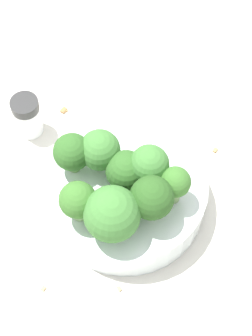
% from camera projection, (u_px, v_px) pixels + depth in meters
% --- Properties ---
extents(ground_plane, '(3.00, 3.00, 0.00)m').
position_uv_depth(ground_plane, '(126.00, 202.00, 0.67)').
color(ground_plane, silver).
extents(bowl, '(0.18, 0.18, 0.05)m').
position_uv_depth(bowl, '(126.00, 193.00, 0.64)').
color(bowl, silver).
rests_on(bowl, ground_plane).
extents(broccoli_floret_0, '(0.04, 0.04, 0.06)m').
position_uv_depth(broccoli_floret_0, '(78.00, 201.00, 0.57)').
color(broccoli_floret_0, '#8EB770').
rests_on(broccoli_floret_0, bowl).
extents(broccoli_floret_1, '(0.05, 0.05, 0.06)m').
position_uv_depth(broccoli_floret_1, '(98.00, 152.00, 0.60)').
color(broccoli_floret_1, '#7A9E5B').
rests_on(broccoli_floret_1, bowl).
extents(broccoli_floret_2, '(0.03, 0.03, 0.05)m').
position_uv_depth(broccoli_floret_2, '(175.00, 184.00, 0.58)').
color(broccoli_floret_2, '#7A9E5B').
rests_on(broccoli_floret_2, bowl).
extents(broccoli_floret_3, '(0.04, 0.04, 0.05)m').
position_uv_depth(broccoli_floret_3, '(125.00, 169.00, 0.60)').
color(broccoli_floret_3, '#8EB770').
rests_on(broccoli_floret_3, bowl).
extents(broccoli_floret_4, '(0.06, 0.06, 0.07)m').
position_uv_depth(broccoli_floret_4, '(112.00, 214.00, 0.57)').
color(broccoli_floret_4, '#84AD66').
rests_on(broccoli_floret_4, bowl).
extents(broccoli_floret_5, '(0.04, 0.04, 0.05)m').
position_uv_depth(broccoli_floret_5, '(72.00, 153.00, 0.60)').
color(broccoli_floret_5, '#7A9E5B').
rests_on(broccoli_floret_5, bowl).
extents(broccoli_floret_6, '(0.04, 0.04, 0.06)m').
position_uv_depth(broccoli_floret_6, '(149.00, 165.00, 0.59)').
color(broccoli_floret_6, '#8EB770').
rests_on(broccoli_floret_6, bowl).
extents(broccoli_floret_7, '(0.05, 0.05, 0.06)m').
position_uv_depth(broccoli_floret_7, '(152.00, 199.00, 0.57)').
color(broccoli_floret_7, '#7A9E5B').
rests_on(broccoli_floret_7, bowl).
extents(pepper_shaker, '(0.03, 0.03, 0.06)m').
position_uv_depth(pepper_shaker, '(27.00, 116.00, 0.69)').
color(pepper_shaker, silver).
rests_on(pepper_shaker, ground_plane).
extents(almond_crumb_0, '(0.01, 0.01, 0.01)m').
position_uv_depth(almond_crumb_0, '(119.00, 288.00, 0.61)').
color(almond_crumb_0, tan).
rests_on(almond_crumb_0, ground_plane).
extents(almond_crumb_1, '(0.01, 0.00, 0.01)m').
position_uv_depth(almond_crumb_1, '(215.00, 150.00, 0.70)').
color(almond_crumb_1, '#AD7F4C').
rests_on(almond_crumb_1, ground_plane).
extents(almond_crumb_2, '(0.01, 0.00, 0.01)m').
position_uv_depth(almond_crumb_2, '(43.00, 288.00, 0.61)').
color(almond_crumb_2, tan).
rests_on(almond_crumb_2, ground_plane).
extents(almond_crumb_3, '(0.01, 0.01, 0.01)m').
position_uv_depth(almond_crumb_3, '(65.00, 110.00, 0.73)').
color(almond_crumb_3, tan).
rests_on(almond_crumb_3, ground_plane).
extents(almond_crumb_4, '(0.01, 0.01, 0.01)m').
position_uv_depth(almond_crumb_4, '(64.00, 109.00, 0.73)').
color(almond_crumb_4, olive).
rests_on(almond_crumb_4, ground_plane).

